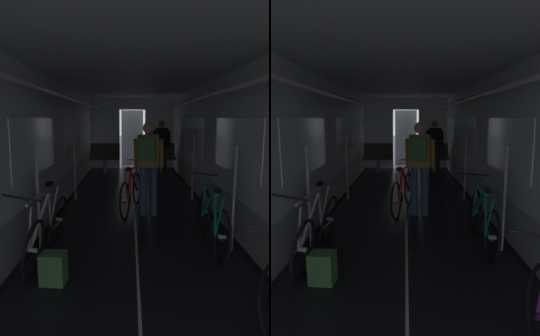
{
  "view_description": "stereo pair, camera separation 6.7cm",
  "coord_description": "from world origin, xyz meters",
  "views": [
    {
      "loc": [
        -0.08,
        -1.7,
        1.74
      ],
      "look_at": [
        0.0,
        3.95,
        0.81
      ],
      "focal_mm": 32.32,
      "sensor_mm": 36.0,
      "label": 1
    },
    {
      "loc": [
        -0.01,
        -1.7,
        1.74
      ],
      "look_at": [
        0.0,
        3.95,
        0.81
      ],
      "focal_mm": 32.32,
      "sensor_mm": 36.0,
      "label": 2
    }
  ],
  "objects": [
    {
      "name": "bicycle_teal",
      "position": [
        1.04,
        2.24,
        0.38
      ],
      "size": [
        0.44,
        1.69,
        0.95
      ],
      "color": "black",
      "rests_on": "ground"
    },
    {
      "name": "bicycle_silver",
      "position": [
        -1.12,
        1.91,
        0.38
      ],
      "size": [
        0.44,
        1.69,
        0.96
      ],
      "color": "black",
      "rests_on": "ground"
    },
    {
      "name": "person_cyclist_aisle",
      "position": [
        0.24,
        3.58,
        1.02
      ],
      "size": [
        0.56,
        0.44,
        1.69
      ],
      "color": "#384C75",
      "rests_on": "ground"
    },
    {
      "name": "bench_seat_far_right",
      "position": [
        0.9,
        8.07,
        0.57
      ],
      "size": [
        0.98,
        0.51,
        0.95
      ],
      "color": "gray",
      "rests_on": "ground"
    },
    {
      "name": "backpack_on_floor",
      "position": [
        -0.9,
        1.3,
        0.17
      ],
      "size": [
        0.28,
        0.23,
        0.34
      ],
      "primitive_type": "cube",
      "rotation": [
        0.0,
        0.0,
        -0.1
      ],
      "color": "#3D703D",
      "rests_on": "ground"
    },
    {
      "name": "person_standing_near_bench",
      "position": [
        0.9,
        7.7,
        0.98
      ],
      "size": [
        0.53,
        0.23,
        1.69
      ],
      "color": "#2D2D33",
      "rests_on": "ground"
    },
    {
      "name": "bench_seat_far_left",
      "position": [
        -0.9,
        8.07,
        0.57
      ],
      "size": [
        0.98,
        0.51,
        0.95
      ],
      "color": "gray",
      "rests_on": "ground"
    },
    {
      "name": "train_car_shell",
      "position": [
        -0.0,
        3.6,
        1.7
      ],
      "size": [
        3.14,
        12.34,
        2.57
      ],
      "color": "black",
      "rests_on": "ground"
    },
    {
      "name": "bicycle_red_in_aisle",
      "position": [
        -0.06,
        3.85,
        0.38
      ],
      "size": [
        0.57,
        1.66,
        0.94
      ],
      "color": "black",
      "rests_on": "ground"
    }
  ]
}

